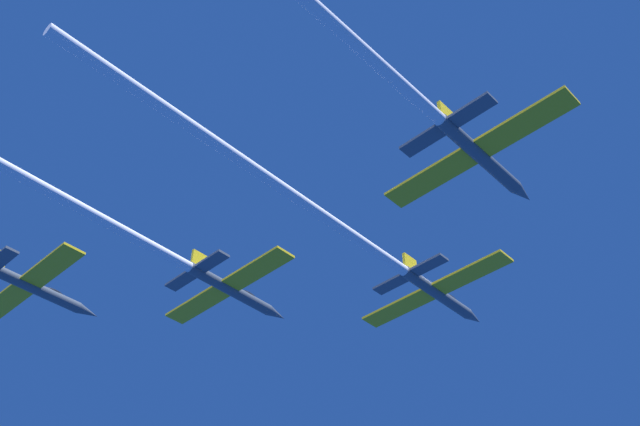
{
  "coord_description": "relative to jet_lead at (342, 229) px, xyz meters",
  "views": [
    {
      "loc": [
        31.23,
        -48.64,
        -38.42
      ],
      "look_at": [
        0.01,
        -15.91,
        0.01
      ],
      "focal_mm": 41.54,
      "sensor_mm": 36.0,
      "label": 1
    }
  ],
  "objects": [
    {
      "name": "jet_left_wing",
      "position": [
        -13.75,
        -11.01,
        0.41
      ],
      "size": [
        15.63,
        42.21,
        2.59
      ],
      "color": "#4C5660"
    },
    {
      "name": "jet_right_wing",
      "position": [
        13.08,
        -10.05,
        -0.04
      ],
      "size": [
        15.63,
        41.69,
        2.59
      ],
      "color": "#4C5660"
    },
    {
      "name": "jet_lead",
      "position": [
        0.0,
        0.0,
        0.0
      ],
      "size": [
        15.63,
        46.92,
        2.59
      ],
      "color": "#4C5660"
    }
  ]
}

